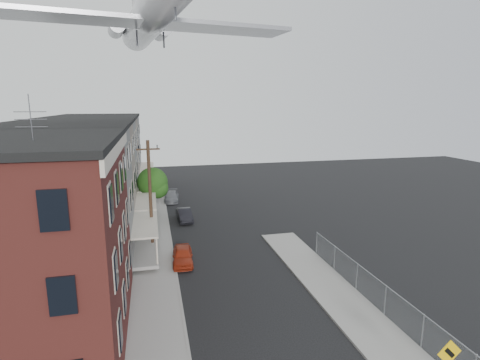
# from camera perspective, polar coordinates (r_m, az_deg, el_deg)

# --- Properties ---
(sidewalk_left) EXTENTS (3.00, 62.00, 0.12)m
(sidewalk_left) POSITION_cam_1_polar(r_m,az_deg,el_deg) (37.59, -13.05, -6.89)
(sidewalk_left) COLOR gray
(sidewalk_left) RESTS_ON ground
(sidewalk_right) EXTENTS (3.00, 26.00, 0.12)m
(sidewalk_right) POSITION_cam_1_polar(r_m,az_deg,el_deg) (23.84, 16.53, -18.36)
(sidewalk_right) COLOR gray
(sidewalk_right) RESTS_ON ground
(curb_left) EXTENTS (0.15, 62.00, 0.14)m
(curb_left) POSITION_cam_1_polar(r_m,az_deg,el_deg) (37.61, -10.83, -6.77)
(curb_left) COLOR gray
(curb_left) RESTS_ON ground
(curb_right) EXTENTS (0.15, 26.00, 0.14)m
(curb_right) POSITION_cam_1_polar(r_m,az_deg,el_deg) (23.22, 13.25, -19.03)
(curb_right) COLOR gray
(curb_right) RESTS_ON ground
(corner_building) EXTENTS (10.31, 12.30, 12.15)m
(corner_building) POSITION_cam_1_polar(r_m,az_deg,el_deg) (20.94, -31.48, -8.60)
(corner_building) COLOR #3A1712
(corner_building) RESTS_ON ground
(row_house_a) EXTENTS (11.98, 7.00, 10.30)m
(row_house_a) POSITION_cam_1_polar(r_m,az_deg,el_deg) (29.74, -25.90, -2.52)
(row_house_a) COLOR slate
(row_house_a) RESTS_ON ground
(row_house_b) EXTENTS (11.98, 7.00, 10.30)m
(row_house_b) POSITION_cam_1_polar(r_m,az_deg,el_deg) (36.45, -23.61, 0.09)
(row_house_b) COLOR gray
(row_house_b) RESTS_ON ground
(row_house_c) EXTENTS (11.98, 7.00, 10.30)m
(row_house_c) POSITION_cam_1_polar(r_m,az_deg,el_deg) (43.25, -22.04, 1.89)
(row_house_c) COLOR slate
(row_house_c) RESTS_ON ground
(row_house_d) EXTENTS (11.98, 7.00, 10.30)m
(row_house_d) POSITION_cam_1_polar(r_m,az_deg,el_deg) (50.10, -20.89, 3.20)
(row_house_d) COLOR gray
(row_house_d) RESTS_ON ground
(row_house_e) EXTENTS (11.98, 7.00, 10.30)m
(row_house_e) POSITION_cam_1_polar(r_m,az_deg,el_deg) (57.00, -20.02, 4.19)
(row_house_e) COLOR slate
(row_house_e) RESTS_ON ground
(chainlink_fence) EXTENTS (0.06, 18.06, 1.90)m
(chainlink_fence) POSITION_cam_1_polar(r_m,az_deg,el_deg) (23.41, 21.26, -16.68)
(chainlink_fence) COLOR gray
(chainlink_fence) RESTS_ON ground
(utility_pole) EXTENTS (1.80, 0.26, 9.00)m
(utility_pole) POSITION_cam_1_polar(r_m,az_deg,el_deg) (30.55, -13.52, -2.18)
(utility_pole) COLOR black
(utility_pole) RESTS_ON ground
(street_tree) EXTENTS (3.22, 3.20, 5.20)m
(street_tree) POSITION_cam_1_polar(r_m,az_deg,el_deg) (40.51, -13.01, -0.58)
(street_tree) COLOR black
(street_tree) RESTS_ON ground
(car_near) EXTENTS (1.73, 3.78, 1.26)m
(car_near) POSITION_cam_1_polar(r_m,az_deg,el_deg) (28.84, -8.73, -11.29)
(car_near) COLOR #A12C14
(car_near) RESTS_ON ground
(car_mid) EXTENTS (1.49, 3.81, 1.24)m
(car_mid) POSITION_cam_1_polar(r_m,az_deg,el_deg) (38.72, -8.44, -5.30)
(car_mid) COLOR black
(car_mid) RESTS_ON ground
(car_far) EXTENTS (2.00, 4.21, 1.18)m
(car_far) POSITION_cam_1_polar(r_m,az_deg,el_deg) (46.61, -10.38, -2.50)
(car_far) COLOR slate
(car_far) RESTS_ON ground
(airplane) EXTENTS (21.96, 25.08, 7.21)m
(airplane) POSITION_cam_1_polar(r_m,az_deg,el_deg) (33.54, -13.55, 23.20)
(airplane) COLOR silver
(airplane) RESTS_ON ground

